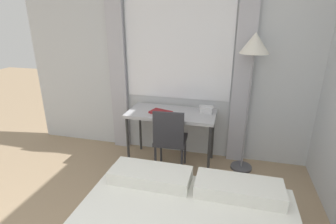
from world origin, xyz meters
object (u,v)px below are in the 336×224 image
(desk_chair, at_px, (170,137))
(standing_lamp, at_px, (254,56))
(telephone, at_px, (206,110))
(desk, at_px, (171,117))
(book, at_px, (161,112))

(desk_chair, bearing_deg, standing_lamp, 15.36)
(standing_lamp, height_order, telephone, standing_lamp)
(desk, xyz_separation_m, desk_chair, (0.04, -0.25, -0.18))
(desk, distance_m, telephone, 0.47)
(telephone, distance_m, book, 0.60)
(standing_lamp, bearing_deg, desk, -175.89)
(telephone, relative_size, book, 0.59)
(telephone, bearing_deg, standing_lamp, -2.39)
(telephone, bearing_deg, desk, -168.52)
(desk, relative_size, book, 3.75)
(desk, bearing_deg, desk_chair, -80.57)
(telephone, bearing_deg, desk_chair, -139.89)
(desk_chair, bearing_deg, desk, 95.65)
(desk_chair, xyz_separation_m, standing_lamp, (0.92, 0.32, 1.01))
(desk_chair, height_order, telephone, desk_chair)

